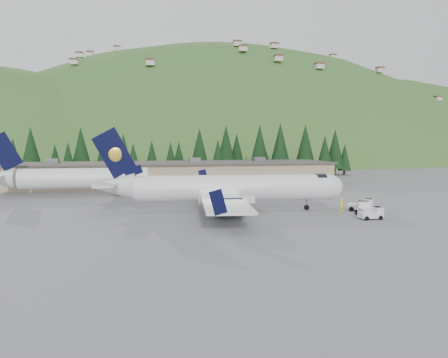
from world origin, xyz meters
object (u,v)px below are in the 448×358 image
Objects in this scene: second_airliner at (67,178)px; baggage_tug_b at (363,205)px; airliner at (226,189)px; baggage_tug_a at (373,214)px; ramp_worker at (341,205)px; baggage_tug_c at (365,209)px; terminal_building at (172,174)px.

baggage_tug_b is (42.76, -25.69, -2.54)m from second_airliner.
baggage_tug_a is at bearing -24.15° from airliner.
ramp_worker reaches higher than baggage_tug_a.
terminal_building is at bearing 36.25° from baggage_tug_c.
baggage_tug_c is at bearing 96.19° from ramp_worker.
airliner is at bearing -154.67° from baggage_tug_b.
baggage_tug_b is 3.83m from baggage_tug_c.
second_airliner is (-23.90, 21.88, 0.22)m from airliner.
second_airliner is 47.21m from ramp_worker.
terminal_building is at bearing 112.91° from baggage_tug_a.
baggage_tug_c is at bearing -16.22° from airliner.
baggage_tug_c is (0.54, 2.68, 0.12)m from baggage_tug_a.
baggage_tug_a is 0.04× the size of terminal_building.
baggage_tug_c reaches higher than baggage_tug_b.
airliner is at bearing -42.47° from second_airliner.
second_airliner is at bearing -174.25° from baggage_tug_b.
baggage_tug_b is at bearing -13.88° from baggage_tug_c.
baggage_tug_c is (17.24, -7.28, -2.30)m from airliner.
ramp_worker is (15.49, -4.02, -2.20)m from airliner.
terminal_building reaches higher than baggage_tug_c.
airliner is 0.50× the size of terminal_building.
airliner is 19.26× the size of ramp_worker.
baggage_tug_c is 49.93m from terminal_building.
airliner is 38.09m from terminal_building.
airliner reaches higher than baggage_tug_b.
airliner is 19.38m from baggage_tug_b.
airliner is 9.69× the size of baggage_tug_b.
baggage_tug_a is at bearing 179.77° from baggage_tug_c.
second_airliner reaches higher than baggage_tug_c.
terminal_building is (-21.23, 45.16, 1.82)m from baggage_tug_c.
ramp_worker is at bearing 39.44° from baggage_tug_c.
baggage_tug_b is (18.86, -3.81, -2.32)m from airliner.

